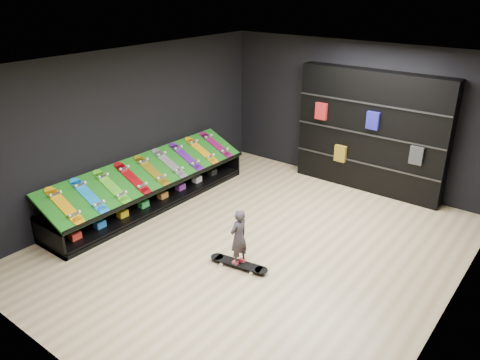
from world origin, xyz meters
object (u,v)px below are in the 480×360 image
Objects in this scene: display_rack at (151,193)px; floor_skateboard at (239,265)px; child at (239,247)px; back_shelving at (371,132)px.

display_rack is 4.59× the size of floor_skateboard.
display_rack is at bearing -98.65° from child.
display_rack is 1.44× the size of back_shelving.
display_rack is at bearing 156.00° from floor_skateboard.
back_shelving is at bearing 47.84° from display_rack.
child reaches higher than display_rack.
child is at bearing -94.13° from back_shelving.
child is (2.72, -0.70, 0.11)m from display_rack.
back_shelving is 4.20m from floor_skateboard.
back_shelving reaches higher than display_rack.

